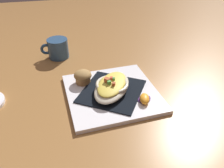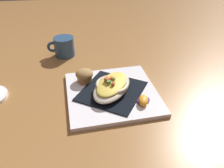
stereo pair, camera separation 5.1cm
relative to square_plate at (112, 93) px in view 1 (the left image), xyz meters
The scene contains 7 objects.
ground_plane 0.01m from the square_plate, ahead, with size 2.60×2.60×0.00m, color olive.
square_plate is the anchor object (origin of this frame).
folded_napkin 0.01m from the square_plate, ahead, with size 0.20×0.19×0.00m, color black.
gratin_dish 0.03m from the square_plate, behind, with size 0.18×0.21×0.05m.
muffin 0.12m from the square_plate, 139.18° to the left, with size 0.06×0.06×0.05m.
orange_garnish 0.11m from the square_plate, 39.83° to the right, with size 0.06×0.07×0.02m.
coffee_mug 0.36m from the square_plate, 117.42° to the left, with size 0.12×0.09×0.08m.
Camera 1 is at (-0.14, -0.61, 0.47)m, focal length 37.11 mm.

